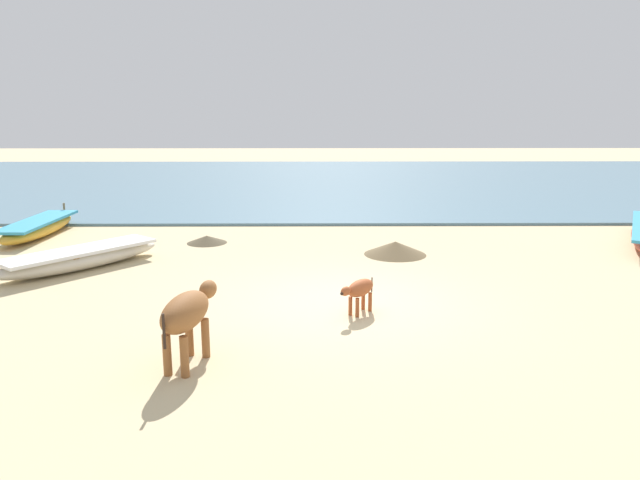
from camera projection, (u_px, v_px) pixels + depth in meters
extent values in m
plane|color=#CCB789|center=(343.00, 303.00, 10.56)|extent=(80.00, 80.00, 0.00)
cube|color=slate|center=(326.00, 182.00, 27.10)|extent=(60.00, 20.00, 0.08)
ellipsoid|color=beige|center=(81.00, 259.00, 12.74)|extent=(3.07, 3.41, 0.43)
cube|color=white|center=(80.00, 251.00, 12.70)|extent=(2.77, 3.06, 0.07)
cube|color=olive|center=(68.00, 256.00, 12.51)|extent=(0.65, 0.57, 0.04)
ellipsoid|color=gold|center=(38.00, 228.00, 15.94)|extent=(0.97, 3.63, 0.44)
cube|color=#3399BF|center=(38.00, 221.00, 15.90)|extent=(0.94, 3.19, 0.07)
cube|color=olive|center=(43.00, 222.00, 16.18)|extent=(0.76, 0.14, 0.04)
cylinder|color=olive|center=(64.00, 206.00, 17.49)|extent=(0.06, 0.06, 0.20)
ellipsoid|color=brown|center=(185.00, 312.00, 7.83)|extent=(0.70, 1.19, 0.49)
ellipsoid|color=brown|center=(208.00, 289.00, 8.52)|extent=(0.30, 0.41, 0.26)
sphere|color=#2D2119|center=(213.00, 288.00, 8.68)|extent=(0.12, 0.12, 0.10)
cylinder|color=brown|center=(189.00, 336.00, 8.28)|extent=(0.11, 0.11, 0.56)
cylinder|color=brown|center=(206.00, 338.00, 8.22)|extent=(0.11, 0.11, 0.56)
cylinder|color=brown|center=(167.00, 355.00, 7.66)|extent=(0.11, 0.11, 0.56)
cylinder|color=brown|center=(184.00, 357.00, 7.60)|extent=(0.11, 0.11, 0.56)
cylinder|color=#2D2119|center=(164.00, 331.00, 7.29)|extent=(0.04, 0.04, 0.46)
ellipsoid|color=#9E4C28|center=(361.00, 288.00, 9.94)|extent=(0.61, 0.67, 0.28)
ellipsoid|color=#9E4C28|center=(345.00, 291.00, 9.60)|extent=(0.23, 0.25, 0.15)
sphere|color=#2D2119|center=(342.00, 294.00, 9.53)|extent=(0.08, 0.08, 0.06)
cylinder|color=#9E4C28|center=(357.00, 308.00, 9.82)|extent=(0.06, 0.06, 0.32)
cylinder|color=#9E4C28|center=(350.00, 306.00, 9.90)|extent=(0.06, 0.06, 0.32)
cylinder|color=#9E4C28|center=(370.00, 302.00, 10.10)|extent=(0.06, 0.06, 0.32)
cylinder|color=#9E4C28|center=(363.00, 300.00, 10.19)|extent=(0.06, 0.06, 0.32)
cylinder|color=#2D2119|center=(372.00, 285.00, 10.21)|extent=(0.02, 0.02, 0.27)
cone|color=brown|center=(395.00, 248.00, 13.97)|extent=(1.94, 1.94, 0.31)
cone|color=brown|center=(207.00, 239.00, 15.17)|extent=(1.44, 1.44, 0.19)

